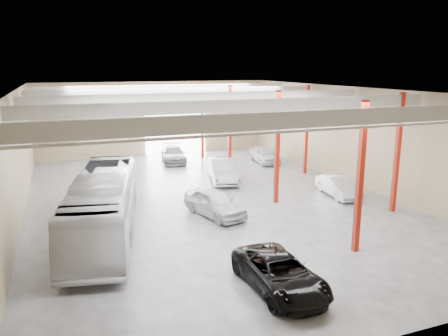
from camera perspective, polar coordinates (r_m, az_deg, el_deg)
depot_shell at (r=27.70m, az=-2.15°, el=6.03°), size 22.12×32.12×7.06m
coach_bus at (r=22.62m, az=-15.45°, el=-4.78°), size 5.01×12.01×3.26m
black_sedan at (r=17.33m, az=7.28°, el=-13.45°), size 2.38×4.96×1.36m
car_row_a at (r=25.13m, az=-1.23°, el=-4.56°), size 2.97×4.81×1.53m
car_row_b at (r=32.52m, az=-0.14°, el=-0.29°), size 2.83×5.40×1.69m
car_row_c at (r=39.48m, az=-6.62°, el=1.82°), size 2.65×5.10×1.41m
car_right_near at (r=29.86m, az=14.69°, el=-2.29°), size 1.91×4.24×1.35m
car_right_far at (r=39.11m, az=5.34°, el=1.80°), size 2.11×4.48×1.48m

